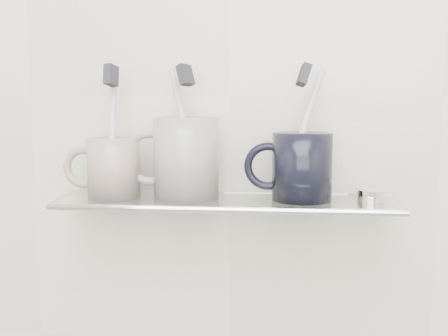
# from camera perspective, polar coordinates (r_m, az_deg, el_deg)

# --- Properties ---
(wall_back) EXTENTS (2.50, 0.00, 2.50)m
(wall_back) POSITION_cam_1_polar(r_m,az_deg,el_deg) (0.88, 0.61, 7.30)
(wall_back) COLOR beige
(wall_back) RESTS_ON ground
(shelf_glass) EXTENTS (0.50, 0.12, 0.01)m
(shelf_glass) POSITION_cam_1_polar(r_m,az_deg,el_deg) (0.83, 0.26, -3.45)
(shelf_glass) COLOR silver
(shelf_glass) RESTS_ON wall_back
(shelf_rail) EXTENTS (0.50, 0.01, 0.01)m
(shelf_rail) POSITION_cam_1_polar(r_m,az_deg,el_deg) (0.77, -0.09, -4.25)
(shelf_rail) COLOR silver
(shelf_rail) RESTS_ON shelf_glass
(bracket_left) EXTENTS (0.02, 0.03, 0.02)m
(bracket_left) POSITION_cam_1_polar(r_m,az_deg,el_deg) (0.92, -12.68, -3.23)
(bracket_left) COLOR silver
(bracket_left) RESTS_ON wall_back
(bracket_right) EXTENTS (0.02, 0.03, 0.02)m
(bracket_right) POSITION_cam_1_polar(r_m,az_deg,el_deg) (0.89, 14.21, -3.68)
(bracket_right) COLOR silver
(bracket_right) RESTS_ON wall_back
(mug_left) EXTENTS (0.08, 0.08, 0.09)m
(mug_left) POSITION_cam_1_polar(r_m,az_deg,el_deg) (0.86, -11.16, 0.03)
(mug_left) COLOR silver
(mug_left) RESTS_ON shelf_glass
(mug_left_handle) EXTENTS (0.06, 0.01, 0.06)m
(mug_left_handle) POSITION_cam_1_polar(r_m,az_deg,el_deg) (0.87, -14.02, 0.06)
(mug_left_handle) COLOR silver
(mug_left_handle) RESTS_ON mug_left
(toothbrush_left) EXTENTS (0.02, 0.06, 0.19)m
(toothbrush_left) POSITION_cam_1_polar(r_m,az_deg,el_deg) (0.85, -11.26, 3.83)
(toothbrush_left) COLOR silver
(toothbrush_left) RESTS_ON mug_left
(bristles_left) EXTENTS (0.02, 0.03, 0.04)m
(bristles_left) POSITION_cam_1_polar(r_m,az_deg,el_deg) (0.85, -11.41, 9.22)
(bristles_left) COLOR #25262B
(bristles_left) RESTS_ON toothbrush_left
(mug_center) EXTENTS (0.11, 0.11, 0.12)m
(mug_center) POSITION_cam_1_polar(r_m,az_deg,el_deg) (0.83, -3.86, 1.00)
(mug_center) COLOR white
(mug_center) RESTS_ON shelf_glass
(mug_center_handle) EXTENTS (0.08, 0.01, 0.08)m
(mug_center_handle) POSITION_cam_1_polar(r_m,az_deg,el_deg) (0.84, -7.51, 1.04)
(mug_center_handle) COLOR white
(mug_center_handle) RESTS_ON mug_center
(toothbrush_center) EXTENTS (0.06, 0.07, 0.18)m
(toothbrush_center) POSITION_cam_1_polar(r_m,az_deg,el_deg) (0.83, -3.89, 3.85)
(toothbrush_center) COLOR #AEAEB4
(toothbrush_center) RESTS_ON mug_center
(bristles_center) EXTENTS (0.03, 0.03, 0.03)m
(bristles_center) POSITION_cam_1_polar(r_m,az_deg,el_deg) (0.83, -3.94, 9.40)
(bristles_center) COLOR #25262B
(bristles_center) RESTS_ON toothbrush_center
(mug_right) EXTENTS (0.11, 0.11, 0.10)m
(mug_right) POSITION_cam_1_polar(r_m,az_deg,el_deg) (0.82, 7.94, 0.14)
(mug_right) COLOR black
(mug_right) RESTS_ON shelf_glass
(mug_right_handle) EXTENTS (0.07, 0.01, 0.07)m
(mug_right_handle) POSITION_cam_1_polar(r_m,az_deg,el_deg) (0.82, 4.49, 0.18)
(mug_right_handle) COLOR black
(mug_right_handle) RESTS_ON mug_right
(toothbrush_right) EXTENTS (0.07, 0.06, 0.18)m
(toothbrush_right) POSITION_cam_1_polar(r_m,az_deg,el_deg) (0.82, 8.01, 3.75)
(toothbrush_right) COLOR silver
(toothbrush_right) RESTS_ON mug_right
(bristles_right) EXTENTS (0.02, 0.03, 0.04)m
(bristles_right) POSITION_cam_1_polar(r_m,az_deg,el_deg) (0.82, 8.12, 9.36)
(bristles_right) COLOR #25262B
(bristles_right) RESTS_ON toothbrush_right
(chrome_cap) EXTENTS (0.04, 0.04, 0.02)m
(chrome_cap) POSITION_cam_1_polar(r_m,az_deg,el_deg) (0.84, 14.71, -2.69)
(chrome_cap) COLOR silver
(chrome_cap) RESTS_ON shelf_glass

